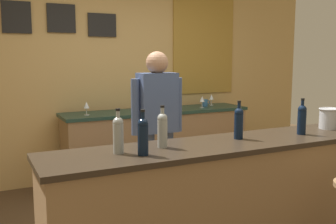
{
  "coord_description": "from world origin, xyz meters",
  "views": [
    {
      "loc": [
        -1.66,
        -2.82,
        1.56
      ],
      "look_at": [
        -0.04,
        0.45,
        1.05
      ],
      "focal_mm": 41.6,
      "sensor_mm": 36.0,
      "label": 1
    }
  ],
  "objects_px": {
    "wine_glass_a": "(86,106)",
    "wine_glass_d": "(202,99)",
    "wine_bottle_c": "(162,129)",
    "wine_glass_e": "(211,97)",
    "bartender": "(157,124)",
    "wine_glass_c": "(175,100)",
    "wine_bottle_d": "(239,122)",
    "wine_bottle_e": "(302,118)",
    "coffee_mug": "(205,103)",
    "wine_glass_b": "(162,101)",
    "ice_bucket": "(329,118)",
    "wine_bottle_b": "(143,135)",
    "wine_bottle_a": "(118,134)"
  },
  "relations": [
    {
      "from": "wine_glass_a",
      "to": "wine_glass_d",
      "type": "bearing_deg",
      "value": -0.87
    },
    {
      "from": "wine_bottle_c",
      "to": "wine_glass_e",
      "type": "xyz_separation_m",
      "value": [
        1.75,
        2.09,
        -0.05
      ]
    },
    {
      "from": "bartender",
      "to": "wine_glass_c",
      "type": "xyz_separation_m",
      "value": [
        0.8,
        1.18,
        0.07
      ]
    },
    {
      "from": "wine_bottle_d",
      "to": "wine_bottle_e",
      "type": "height_order",
      "value": "same"
    },
    {
      "from": "wine_bottle_e",
      "to": "bartender",
      "type": "bearing_deg",
      "value": 134.74
    },
    {
      "from": "wine_glass_d",
      "to": "wine_glass_e",
      "type": "xyz_separation_m",
      "value": [
        0.25,
        0.17,
        0.0
      ]
    },
    {
      "from": "coffee_mug",
      "to": "wine_glass_a",
      "type": "bearing_deg",
      "value": -176.59
    },
    {
      "from": "bartender",
      "to": "wine_bottle_c",
      "type": "distance_m",
      "value": 0.91
    },
    {
      "from": "wine_bottle_e",
      "to": "wine_glass_b",
      "type": "height_order",
      "value": "wine_bottle_e"
    },
    {
      "from": "bartender",
      "to": "wine_bottle_d",
      "type": "height_order",
      "value": "bartender"
    },
    {
      "from": "wine_bottle_d",
      "to": "ice_bucket",
      "type": "relative_size",
      "value": 1.63
    },
    {
      "from": "wine_bottle_d",
      "to": "wine_bottle_b",
      "type": "bearing_deg",
      "value": -170.55
    },
    {
      "from": "coffee_mug",
      "to": "wine_bottle_e",
      "type": "bearing_deg",
      "value": -99.69
    },
    {
      "from": "wine_bottle_a",
      "to": "coffee_mug",
      "type": "relative_size",
      "value": 2.45
    },
    {
      "from": "bartender",
      "to": "wine_glass_e",
      "type": "distance_m",
      "value": 1.89
    },
    {
      "from": "bartender",
      "to": "wine_bottle_b",
      "type": "height_order",
      "value": "bartender"
    },
    {
      "from": "wine_glass_b",
      "to": "wine_bottle_e",
      "type": "bearing_deg",
      "value": -80.73
    },
    {
      "from": "wine_bottle_e",
      "to": "ice_bucket",
      "type": "xyz_separation_m",
      "value": [
        0.42,
        0.09,
        -0.04
      ]
    },
    {
      "from": "bartender",
      "to": "ice_bucket",
      "type": "relative_size",
      "value": 8.61
    },
    {
      "from": "wine_bottle_d",
      "to": "wine_glass_a",
      "type": "relative_size",
      "value": 1.97
    },
    {
      "from": "wine_bottle_d",
      "to": "wine_bottle_e",
      "type": "relative_size",
      "value": 1.0
    },
    {
      "from": "wine_glass_a",
      "to": "wine_glass_b",
      "type": "height_order",
      "value": "same"
    },
    {
      "from": "wine_glass_a",
      "to": "wine_bottle_e",
      "type": "bearing_deg",
      "value": -57.29
    },
    {
      "from": "wine_glass_c",
      "to": "wine_glass_d",
      "type": "height_order",
      "value": "same"
    },
    {
      "from": "bartender",
      "to": "wine_glass_b",
      "type": "distance_m",
      "value": 1.26
    },
    {
      "from": "wine_bottle_e",
      "to": "coffee_mug",
      "type": "bearing_deg",
      "value": 80.31
    },
    {
      "from": "wine_bottle_c",
      "to": "wine_glass_b",
      "type": "bearing_deg",
      "value": 64.79
    },
    {
      "from": "wine_glass_a",
      "to": "ice_bucket",
      "type": "bearing_deg",
      "value": -48.37
    },
    {
      "from": "wine_bottle_e",
      "to": "wine_glass_a",
      "type": "height_order",
      "value": "wine_bottle_e"
    },
    {
      "from": "wine_bottle_a",
      "to": "wine_glass_c",
      "type": "distance_m",
      "value": 2.52
    },
    {
      "from": "wine_bottle_b",
      "to": "wine_bottle_d",
      "type": "relative_size",
      "value": 1.0
    },
    {
      "from": "wine_bottle_b",
      "to": "wine_bottle_e",
      "type": "distance_m",
      "value": 1.47
    },
    {
      "from": "wine_glass_c",
      "to": "wine_glass_d",
      "type": "bearing_deg",
      "value": -14.15
    },
    {
      "from": "bartender",
      "to": "wine_bottle_d",
      "type": "xyz_separation_m",
      "value": [
        0.33,
        -0.83,
        0.12
      ]
    },
    {
      "from": "wine_bottle_c",
      "to": "wine_glass_d",
      "type": "height_order",
      "value": "wine_bottle_c"
    },
    {
      "from": "wine_glass_b",
      "to": "wine_glass_e",
      "type": "distance_m",
      "value": 0.84
    },
    {
      "from": "wine_glass_a",
      "to": "wine_bottle_d",
      "type": "bearing_deg",
      "value": -69.67
    },
    {
      "from": "bartender",
      "to": "wine_glass_d",
      "type": "height_order",
      "value": "bartender"
    },
    {
      "from": "wine_bottle_d",
      "to": "wine_glass_e",
      "type": "distance_m",
      "value": 2.35
    },
    {
      "from": "wine_glass_c",
      "to": "ice_bucket",
      "type": "bearing_deg",
      "value": -75.18
    },
    {
      "from": "wine_bottle_b",
      "to": "wine_glass_c",
      "type": "relative_size",
      "value": 1.97
    },
    {
      "from": "ice_bucket",
      "to": "wine_glass_b",
      "type": "height_order",
      "value": "ice_bucket"
    },
    {
      "from": "wine_glass_a",
      "to": "wine_glass_e",
      "type": "height_order",
      "value": "same"
    },
    {
      "from": "ice_bucket",
      "to": "coffee_mug",
      "type": "bearing_deg",
      "value": 91.63
    },
    {
      "from": "bartender",
      "to": "wine_bottle_e",
      "type": "bearing_deg",
      "value": -45.26
    },
    {
      "from": "wine_bottle_e",
      "to": "coffee_mug",
      "type": "xyz_separation_m",
      "value": [
        0.36,
        2.13,
        -0.11
      ]
    },
    {
      "from": "wine_bottle_b",
      "to": "coffee_mug",
      "type": "xyz_separation_m",
      "value": [
        1.83,
        2.19,
        -0.11
      ]
    },
    {
      "from": "coffee_mug",
      "to": "wine_bottle_d",
      "type": "bearing_deg",
      "value": -114.89
    },
    {
      "from": "wine_glass_b",
      "to": "bartender",
      "type": "bearing_deg",
      "value": -117.27
    },
    {
      "from": "wine_bottle_b",
      "to": "wine_glass_d",
      "type": "xyz_separation_m",
      "value": [
        1.71,
        2.07,
        -0.05
      ]
    }
  ]
}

